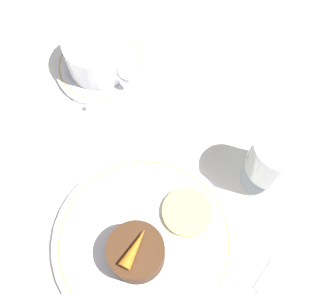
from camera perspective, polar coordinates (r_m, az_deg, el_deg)
name	(u,v)px	position (r m, az deg, el deg)	size (l,w,h in m)	color
ground_plane	(165,222)	(0.65, -0.42, -9.14)	(3.00, 3.00, 0.00)	white
dinner_plate	(144,242)	(0.64, -2.93, -11.49)	(0.25, 0.25, 0.01)	white
saucer	(101,65)	(0.76, -8.15, 9.82)	(0.14, 0.14, 0.01)	white
coffee_cup	(97,53)	(0.73, -8.70, 11.28)	(0.12, 0.10, 0.06)	white
spoon	(117,79)	(0.73, -6.23, 8.20)	(0.02, 0.11, 0.00)	silver
wine_glass	(275,158)	(0.62, 12.89, -1.29)	(0.07, 0.07, 0.12)	silver
dessert_cake	(136,253)	(0.61, -3.88, -12.74)	(0.07, 0.07, 0.05)	#4C2D19
carrot_garnish	(135,248)	(0.58, -4.08, -12.18)	(0.03, 0.05, 0.02)	orange
pineapple_slice	(187,212)	(0.64, 2.38, -7.91)	(0.07, 0.07, 0.01)	#EFE075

